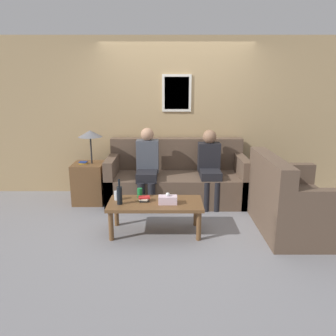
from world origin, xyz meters
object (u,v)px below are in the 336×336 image
at_px(coffee_table, 156,206).
at_px(wine_bottle, 120,195).
at_px(person_right, 210,164).
at_px(couch_side, 292,205).
at_px(couch_main, 177,180).
at_px(drinking_glass, 118,195).
at_px(person_left, 148,164).

xyz_separation_m(coffee_table, wine_bottle, (-0.44, -0.07, 0.18)).
bearing_deg(person_right, couch_side, -45.81).
distance_m(couch_main, drinking_glass, 1.38).
height_order(couch_main, wine_bottle, couch_main).
bearing_deg(wine_bottle, person_left, 75.45).
bearing_deg(person_right, coffee_table, -127.46).
relative_size(wine_bottle, person_left, 0.27).
height_order(couch_side, coffee_table, couch_side).
distance_m(wine_bottle, drinking_glass, 0.18).
bearing_deg(person_right, couch_main, 162.22).
distance_m(couch_main, person_right, 0.61).
relative_size(drinking_glass, person_right, 0.10).
relative_size(coffee_table, drinking_glass, 10.28).
xyz_separation_m(coffee_table, drinking_glass, (-0.49, 0.09, 0.11)).
height_order(drinking_glass, person_left, person_left).
height_order(person_left, person_right, person_left).
relative_size(couch_side, wine_bottle, 4.10).
distance_m(coffee_table, wine_bottle, 0.48).
distance_m(wine_bottle, person_left, 1.11).
xyz_separation_m(couch_main, coffee_table, (-0.30, -1.21, 0.02)).
distance_m(coffee_table, person_right, 1.35).
bearing_deg(couch_main, couch_side, -38.01).
bearing_deg(couch_main, person_right, -17.78).
xyz_separation_m(couch_main, person_right, (0.50, -0.16, 0.31)).
height_order(couch_main, person_right, person_right).
bearing_deg(couch_side, person_right, 44.19).
bearing_deg(coffee_table, person_left, 99.08).
distance_m(coffee_table, drinking_glass, 0.51).
bearing_deg(drinking_glass, couch_main, 54.82).
height_order(couch_main, couch_side, same).
height_order(coffee_table, drinking_glass, drinking_glass).
relative_size(couch_main, person_left, 1.82).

